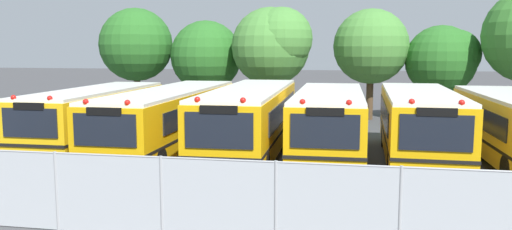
# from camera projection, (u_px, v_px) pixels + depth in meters

# --- Properties ---
(ground_plane) EXTENTS (160.00, 160.00, 0.00)m
(ground_plane) POSITION_uv_depth(u_px,v_px,m) (290.00, 157.00, 20.04)
(ground_plane) COLOR #424244
(school_bus_0) EXTENTS (2.56, 9.30, 2.64)m
(school_bus_0) POSITION_uv_depth(u_px,v_px,m) (96.00, 116.00, 21.50)
(school_bus_0) COLOR yellow
(school_bus_0) RESTS_ON ground_plane
(school_bus_1) EXTENTS (2.57, 11.51, 2.66)m
(school_bus_1) POSITION_uv_depth(u_px,v_px,m) (171.00, 117.00, 20.96)
(school_bus_1) COLOR #EAA80C
(school_bus_1) RESTS_ON ground_plane
(school_bus_2) EXTENTS (2.76, 10.89, 2.79)m
(school_bus_2) POSITION_uv_depth(u_px,v_px,m) (251.00, 119.00, 20.03)
(school_bus_2) COLOR #EAA80C
(school_bus_2) RESTS_ON ground_plane
(school_bus_3) EXTENTS (2.67, 9.50, 2.70)m
(school_bus_3) POSITION_uv_depth(u_px,v_px,m) (329.00, 122.00, 19.57)
(school_bus_3) COLOR #EAA80C
(school_bus_3) RESTS_ON ground_plane
(school_bus_4) EXTENTS (2.67, 9.27, 2.76)m
(school_bus_4) POSITION_uv_depth(u_px,v_px,m) (419.00, 123.00, 18.95)
(school_bus_4) COLOR #EAA80C
(school_bus_4) RESTS_ON ground_plane
(tree_0) EXTENTS (4.59, 4.59, 6.69)m
(tree_0) POSITION_uv_depth(u_px,v_px,m) (136.00, 43.00, 32.61)
(tree_0) COLOR #4C3823
(tree_0) RESTS_ON ground_plane
(tree_1) EXTENTS (4.40, 4.40, 5.89)m
(tree_1) POSITION_uv_depth(u_px,v_px,m) (206.00, 57.00, 31.94)
(tree_1) COLOR #4C3823
(tree_1) RESTS_ON ground_plane
(tree_2) EXTENTS (4.71, 4.52, 6.54)m
(tree_2) POSITION_uv_depth(u_px,v_px,m) (274.00, 44.00, 29.66)
(tree_2) COLOR #4C3823
(tree_2) RESTS_ON ground_plane
(tree_3) EXTENTS (4.36, 4.36, 6.46)m
(tree_3) POSITION_uv_depth(u_px,v_px,m) (370.00, 45.00, 30.01)
(tree_3) COLOR #4C3823
(tree_3) RESTS_ON ground_plane
(tree_4) EXTENTS (4.11, 3.95, 5.48)m
(tree_4) POSITION_uv_depth(u_px,v_px,m) (444.00, 59.00, 29.04)
(tree_4) COLOR #4C3823
(tree_4) RESTS_ON ground_plane
(chainlink_fence) EXTENTS (22.89, 0.07, 1.86)m
(chainlink_fence) POSITION_uv_depth(u_px,v_px,m) (218.00, 199.00, 11.10)
(chainlink_fence) COLOR #9EA0A3
(chainlink_fence) RESTS_ON ground_plane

